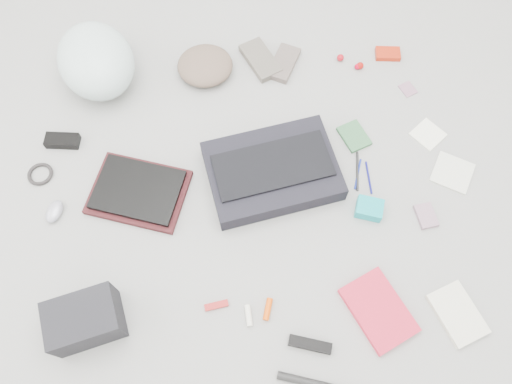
{
  "coord_description": "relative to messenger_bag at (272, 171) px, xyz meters",
  "views": [
    {
      "loc": [
        -0.08,
        -0.73,
        1.64
      ],
      "look_at": [
        0.0,
        0.0,
        0.05
      ],
      "focal_mm": 35.0,
      "sensor_mm": 36.0,
      "label": 1
    }
  ],
  "objects": [
    {
      "name": "ground_plane",
      "position": [
        -0.07,
        -0.08,
        -0.04
      ],
      "size": [
        4.0,
        4.0,
        0.0
      ],
      "primitive_type": "plane",
      "color": "gray"
    },
    {
      "name": "messenger_bag",
      "position": [
        0.0,
        0.0,
        0.0
      ],
      "size": [
        0.5,
        0.39,
        0.08
      ],
      "primitive_type": "cube",
      "rotation": [
        0.0,
        0.0,
        0.15
      ],
      "color": "black",
      "rests_on": "ground_plane"
    },
    {
      "name": "bag_flap",
      "position": [
        -0.0,
        0.0,
        0.04
      ],
      "size": [
        0.44,
        0.25,
        0.01
      ],
      "primitive_type": "cube",
      "rotation": [
        0.0,
        0.0,
        0.15
      ],
      "color": "black",
      "rests_on": "messenger_bag"
    },
    {
      "name": "laptop_sleeve",
      "position": [
        -0.49,
        -0.02,
        -0.03
      ],
      "size": [
        0.4,
        0.35,
        0.02
      ],
      "primitive_type": "cube",
      "rotation": [
        0.0,
        0.0,
        -0.35
      ],
      "color": "#3C1316",
      "rests_on": "ground_plane"
    },
    {
      "name": "laptop",
      "position": [
        -0.49,
        -0.02,
        -0.01
      ],
      "size": [
        0.35,
        0.31,
        0.02
      ],
      "primitive_type": "cube",
      "rotation": [
        0.0,
        0.0,
        -0.35
      ],
      "color": "black",
      "rests_on": "laptop_sleeve"
    },
    {
      "name": "bike_helmet",
      "position": [
        -0.62,
        0.51,
        0.07
      ],
      "size": [
        0.39,
        0.43,
        0.22
      ],
      "primitive_type": "ellipsoid",
      "rotation": [
        0.0,
        0.0,
        0.32
      ],
      "color": "silver",
      "rests_on": "ground_plane"
    },
    {
      "name": "beanie",
      "position": [
        -0.21,
        0.5,
        0.0
      ],
      "size": [
        0.24,
        0.23,
        0.08
      ],
      "primitive_type": "ellipsoid",
      "rotation": [
        0.0,
        0.0,
        -0.1
      ],
      "color": "brown",
      "rests_on": "ground_plane"
    },
    {
      "name": "mitten_left",
      "position": [
        0.02,
        0.53,
        -0.02
      ],
      "size": [
        0.17,
        0.22,
        0.03
      ],
      "primitive_type": "cube",
      "rotation": [
        0.0,
        0.0,
        0.4
      ],
      "color": "#615A50",
      "rests_on": "ground_plane"
    },
    {
      "name": "mitten_right",
      "position": [
        0.11,
        0.5,
        -0.02
      ],
      "size": [
        0.16,
        0.2,
        0.03
      ],
      "primitive_type": "cube",
      "rotation": [
        0.0,
        0.0,
        -0.49
      ],
      "color": "#645751",
      "rests_on": "ground_plane"
    },
    {
      "name": "power_brick",
      "position": [
        -0.77,
        0.23,
        -0.02
      ],
      "size": [
        0.13,
        0.08,
        0.03
      ],
      "primitive_type": "cube",
      "rotation": [
        0.0,
        0.0,
        -0.16
      ],
      "color": "black",
      "rests_on": "ground_plane"
    },
    {
      "name": "cable_coil",
      "position": [
        -0.85,
        0.1,
        -0.03
      ],
      "size": [
        0.12,
        0.12,
        0.01
      ],
      "primitive_type": "torus",
      "rotation": [
        0.0,
        0.0,
        0.32
      ],
      "color": "black",
      "rests_on": "ground_plane"
    },
    {
      "name": "mouse",
      "position": [
        -0.78,
        -0.06,
        -0.02
      ],
      "size": [
        0.08,
        0.1,
        0.03
      ],
      "primitive_type": "ellipsoid",
      "rotation": [
        0.0,
        0.0,
        -0.34
      ],
      "color": "#9696A5",
      "rests_on": "ground_plane"
    },
    {
      "name": "camera_bag",
      "position": [
        -0.65,
        -0.47,
        0.03
      ],
      "size": [
        0.24,
        0.19,
        0.14
      ],
      "primitive_type": "cube",
      "rotation": [
        0.0,
        0.0,
        0.21
      ],
      "color": "black",
      "rests_on": "ground_plane"
    },
    {
      "name": "multitool",
      "position": [
        -0.24,
        -0.45,
        -0.03
      ],
      "size": [
        0.08,
        0.03,
        0.01
      ],
      "primitive_type": "cube",
      "rotation": [
        0.0,
        0.0,
        0.12
      ],
      "color": "maroon",
      "rests_on": "ground_plane"
    },
    {
      "name": "toiletry_tube_white",
      "position": [
        -0.14,
        -0.5,
        -0.03
      ],
      "size": [
        0.02,
        0.07,
        0.02
      ],
      "primitive_type": "cylinder",
      "rotation": [
        1.57,
        0.0,
        0.03
      ],
      "color": "silver",
      "rests_on": "ground_plane"
    },
    {
      "name": "toiletry_tube_orange",
      "position": [
        -0.07,
        -0.48,
        -0.03
      ],
      "size": [
        0.04,
        0.07,
        0.02
      ],
      "primitive_type": "cylinder",
      "rotation": [
        1.57,
        0.0,
        -0.32
      ],
      "color": "#E14B06",
      "rests_on": "ground_plane"
    },
    {
      "name": "u_lock",
      "position": [
        0.04,
        -0.61,
        -0.02
      ],
      "size": [
        0.14,
        0.08,
        0.03
      ],
      "primitive_type": "cube",
      "rotation": [
        0.0,
        0.0,
        -0.32
      ],
      "color": "black",
      "rests_on": "ground_plane"
    },
    {
      "name": "book_red",
      "position": [
        0.28,
        -0.53,
        -0.03
      ],
      "size": [
        0.24,
        0.28,
        0.03
      ],
      "primitive_type": "cube",
      "rotation": [
        0.0,
        0.0,
        0.4
      ],
      "color": "red",
      "rests_on": "ground_plane"
    },
    {
      "name": "book_white",
      "position": [
        0.54,
        -0.57,
        -0.03
      ],
      "size": [
        0.18,
        0.22,
        0.02
      ],
      "primitive_type": "cube",
      "rotation": [
        0.0,
        0.0,
        0.32
      ],
      "color": "beige",
      "rests_on": "ground_plane"
    },
    {
      "name": "notepad",
      "position": [
        0.33,
        0.13,
        -0.03
      ],
      "size": [
        0.12,
        0.14,
        0.01
      ],
      "primitive_type": "cube",
      "rotation": [
        0.0,
        0.0,
        0.35
      ],
      "color": "#32623B",
      "rests_on": "ground_plane"
    },
    {
      "name": "pen_blue",
      "position": [
        0.32,
        -0.03,
        -0.03
      ],
      "size": [
        0.05,
        0.12,
        0.01
      ],
      "primitive_type": "cylinder",
      "rotation": [
        1.57,
        0.0,
        -0.37
      ],
      "color": "navy",
      "rests_on": "ground_plane"
    },
    {
      "name": "pen_black",
      "position": [
        0.32,
        -0.02,
        -0.03
      ],
      "size": [
        0.04,
        0.16,
        0.01
      ],
      "primitive_type": "cylinder",
      "rotation": [
        1.57,
        0.0,
        -0.19
      ],
      "color": "black",
      "rests_on": "ground_plane"
    },
    {
      "name": "pen_navy",
      "position": [
        0.35,
        -0.05,
        -0.03
      ],
      "size": [
        0.01,
        0.13,
        0.01
      ],
      "primitive_type": "cylinder",
      "rotation": [
        1.57,
        0.0,
        -0.04
      ],
      "color": "#0D0D64",
      "rests_on": "ground_plane"
    },
    {
      "name": "accordion_wallet",
      "position": [
        0.32,
        -0.18,
        -0.02
      ],
      "size": [
        0.11,
        0.1,
        0.05
      ],
      "primitive_type": "cube",
      "rotation": [
        0.0,
        0.0,
        -0.35
      ],
      "color": "#0CA1AA",
      "rests_on": "ground_plane"
    },
    {
      "name": "card_deck",
      "position": [
        0.52,
        -0.22,
        -0.03
      ],
      "size": [
        0.07,
        0.1,
        0.02
      ],
      "primitive_type": "cube",
      "rotation": [
        0.0,
        0.0,
        0.11
      ],
      "color": "gray",
      "rests_on": "ground_plane"
    },
    {
      "name": "napkin_top",
      "position": [
        0.61,
        0.11,
        -0.04
      ],
      "size": [
        0.15,
        0.15,
        0.01
      ],
      "primitive_type": "cube",
      "rotation": [
        0.0,
        0.0,
        0.64
      ],
      "color": "white",
      "rests_on": "ground_plane"
    },
    {
      "name": "napkin_bottom",
      "position": [
        0.66,
        -0.06,
        -0.03
      ],
      "size": [
        0.19,
        0.19,
        0.01
      ],
      "primitive_type": "cube",
      "rotation": [
        0.0,
        0.0,
        1.01
      ],
      "color": "beige",
      "rests_on": "ground_plane"
    },
    {
      "name": "lollipop_a",
      "position": [
        0.35,
        0.5,
        -0.02
      ],
      "size": [
        0.04,
        0.04,
        0.03
      ],
      "primitive_type": "sphere",
      "rotation": [
        0.0,
        0.0,
        -0.38
      ],
      "color": "#A70B16",
      "rests_on": "ground_plane"
    },
    {
      "name": "lollipop_b",
      "position": [
        0.41,
        0.45,
        -0.03
      ],
      "size": [
        0.03,
        0.03,
        0.02
      ],
      "primitive_type": "sphere",
      "rotation": [
        0.0,
        0.0,
        0.35
      ],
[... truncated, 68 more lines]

